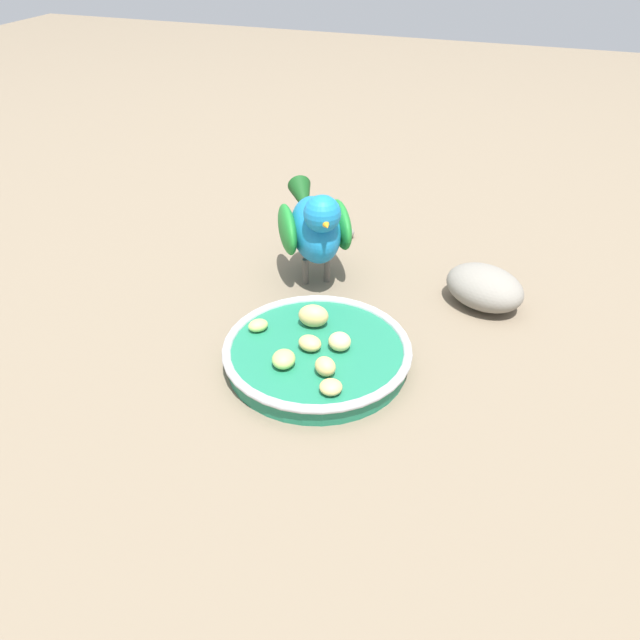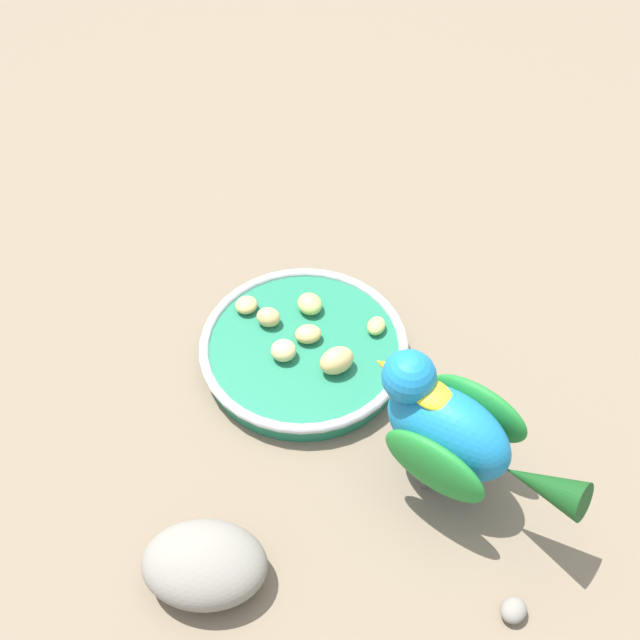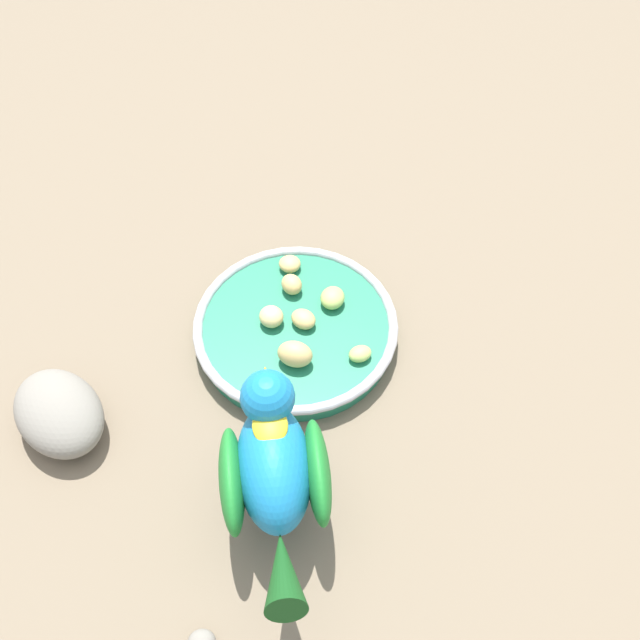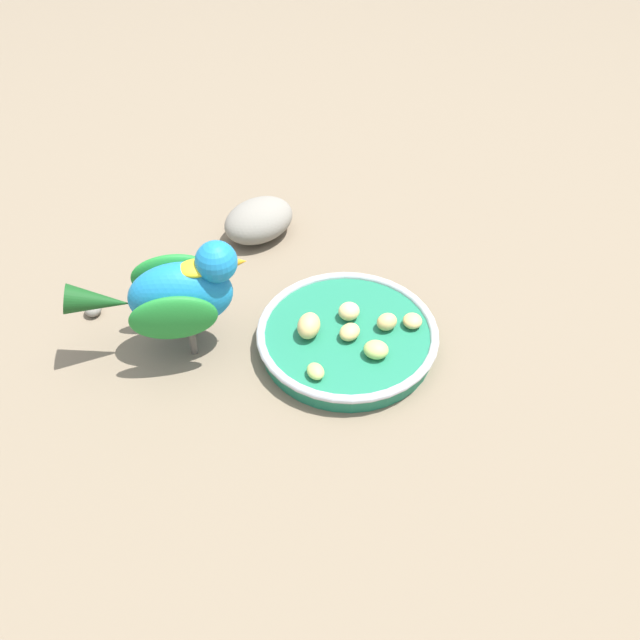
# 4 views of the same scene
# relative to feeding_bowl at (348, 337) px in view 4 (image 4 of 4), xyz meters

# --- Properties ---
(ground_plane) EXTENTS (4.00, 4.00, 0.00)m
(ground_plane) POSITION_rel_feeding_bowl_xyz_m (0.01, -0.00, -0.02)
(ground_plane) COLOR #756651
(feeding_bowl) EXTENTS (0.22, 0.22, 0.03)m
(feeding_bowl) POSITION_rel_feeding_bowl_xyz_m (0.00, 0.00, 0.00)
(feeding_bowl) COLOR #1E7251
(feeding_bowl) RESTS_ON ground_plane
(apple_piece_0) EXTENTS (0.03, 0.03, 0.02)m
(apple_piece_0) POSITION_rel_feeding_bowl_xyz_m (0.00, 0.00, 0.02)
(apple_piece_0) COLOR tan
(apple_piece_0) RESTS_ON feeding_bowl
(apple_piece_1) EXTENTS (0.03, 0.03, 0.01)m
(apple_piece_1) POSITION_rel_feeding_bowl_xyz_m (0.08, -0.01, 0.02)
(apple_piece_1) COLOR #B2CC66
(apple_piece_1) RESTS_ON feeding_bowl
(apple_piece_2) EXTENTS (0.03, 0.03, 0.02)m
(apple_piece_2) POSITION_rel_feeding_bowl_xyz_m (-0.02, 0.04, 0.02)
(apple_piece_2) COLOR tan
(apple_piece_2) RESTS_ON feeding_bowl
(apple_piece_3) EXTENTS (0.03, 0.03, 0.02)m
(apple_piece_3) POSITION_rel_feeding_bowl_xyz_m (-0.04, 0.07, 0.02)
(apple_piece_3) COLOR tan
(apple_piece_3) RESTS_ON feeding_bowl
(apple_piece_4) EXTENTS (0.04, 0.03, 0.03)m
(apple_piece_4) POSITION_rel_feeding_bowl_xyz_m (0.02, -0.04, 0.02)
(apple_piece_4) COLOR tan
(apple_piece_4) RESTS_ON feeding_bowl
(apple_piece_5) EXTENTS (0.03, 0.03, 0.02)m
(apple_piece_5) POSITION_rel_feeding_bowl_xyz_m (0.02, 0.04, 0.02)
(apple_piece_5) COLOR #B2CC66
(apple_piece_5) RESTS_ON feeding_bowl
(apple_piece_6) EXTENTS (0.04, 0.03, 0.02)m
(apple_piece_6) POSITION_rel_feeding_bowl_xyz_m (-0.03, -0.01, 0.02)
(apple_piece_6) COLOR #E5C67F
(apple_piece_6) RESTS_ON feeding_bowl
(parrot) EXTENTS (0.15, 0.20, 0.15)m
(parrot) POSITION_rel_feeding_bowl_xyz_m (0.07, -0.19, 0.07)
(parrot) COLOR #59544C
(parrot) RESTS_ON ground_plane
(rock_large) EXTENTS (0.13, 0.12, 0.06)m
(rock_large) POSITION_rel_feeding_bowl_xyz_m (-0.17, -0.20, 0.01)
(rock_large) COLOR gray
(rock_large) RESTS_ON ground_plane
(pebble_0) EXTENTS (0.03, 0.03, 0.02)m
(pebble_0) POSITION_rel_feeding_bowl_xyz_m (0.07, -0.33, -0.01)
(pebble_0) COLOR gray
(pebble_0) RESTS_ON ground_plane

